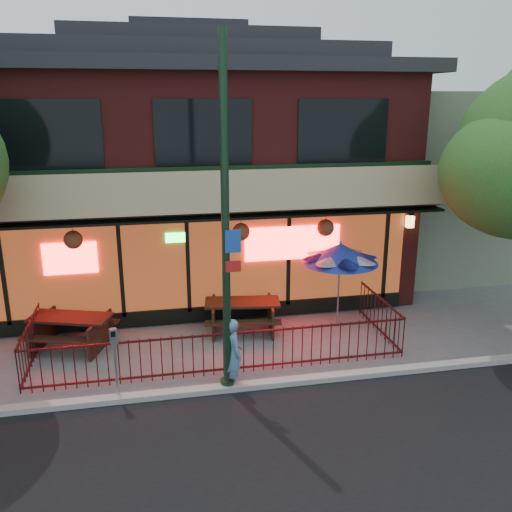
{
  "coord_description": "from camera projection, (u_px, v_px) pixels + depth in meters",
  "views": [
    {
      "loc": [
        -1.41,
        -10.39,
        5.83
      ],
      "look_at": [
        1.08,
        2.0,
        2.12
      ],
      "focal_mm": 38.0,
      "sensor_mm": 36.0,
      "label": 1
    }
  ],
  "objects": [
    {
      "name": "picnic_table_left",
      "position": [
        71.0,
        327.0,
        12.99
      ],
      "size": [
        2.26,
        1.98,
        0.81
      ],
      "color": "black",
      "rests_on": "ground"
    },
    {
      "name": "patio_fence",
      "position": [
        222.0,
        342.0,
        11.98
      ],
      "size": [
        8.44,
        2.62,
        1.0
      ],
      "color": "#420E11",
      "rests_on": "ground"
    },
    {
      "name": "picnic_table_right",
      "position": [
        242.0,
        311.0,
        13.94
      ],
      "size": [
        2.09,
        1.71,
        0.81
      ],
      "color": "#301F11",
      "rests_on": "ground"
    },
    {
      "name": "ground",
      "position": [
        225.0,
        378.0,
        11.68
      ],
      "size": [
        80.0,
        80.0,
        0.0
      ],
      "primitive_type": "plane",
      "color": "gray",
      "rests_on": "ground"
    },
    {
      "name": "street_light",
      "position": [
        226.0,
        242.0,
        10.42
      ],
      "size": [
        0.43,
        0.32,
        7.0
      ],
      "color": "black",
      "rests_on": "ground"
    },
    {
      "name": "neighbor_building",
      "position": [
        437.0,
        178.0,
        19.78
      ],
      "size": [
        6.0,
        7.0,
        6.0
      ],
      "primitive_type": "cube",
      "color": "gray",
      "rests_on": "ground"
    },
    {
      "name": "parking_meter_near",
      "position": [
        115.0,
        352.0,
        10.59
      ],
      "size": [
        0.16,
        0.15,
        1.53
      ],
      "color": "#94989C",
      "rests_on": "ground"
    },
    {
      "name": "patio_umbrella",
      "position": [
        340.0,
        253.0,
        14.03
      ],
      "size": [
        1.99,
        2.0,
        2.28
      ],
      "color": "gray",
      "rests_on": "ground"
    },
    {
      "name": "curb",
      "position": [
        229.0,
        388.0,
        11.2
      ],
      "size": [
        80.0,
        0.25,
        0.12
      ],
      "primitive_type": "cube",
      "color": "#999993",
      "rests_on": "ground"
    },
    {
      "name": "pedestrian",
      "position": [
        233.0,
        353.0,
        11.16
      ],
      "size": [
        0.46,
        0.61,
        1.52
      ],
      "primitive_type": "imported",
      "rotation": [
        0.0,
        0.0,
        1.75
      ],
      "color": "#557DAA",
      "rests_on": "ground"
    },
    {
      "name": "restaurant_building",
      "position": [
        191.0,
        153.0,
        17.21
      ],
      "size": [
        12.96,
        9.49,
        8.05
      ],
      "color": "maroon",
      "rests_on": "ground"
    }
  ]
}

